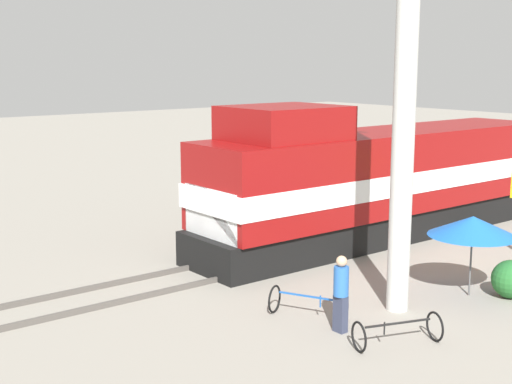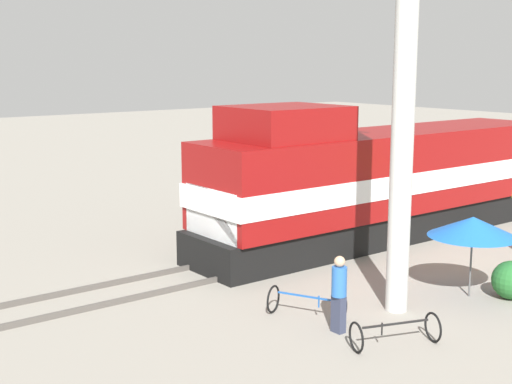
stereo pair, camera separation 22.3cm
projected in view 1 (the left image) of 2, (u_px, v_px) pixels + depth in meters
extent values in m
plane|color=gray|center=(278.00, 259.00, 21.86)|extent=(120.00, 120.00, 0.00)
cube|color=#4C4742|center=(263.00, 252.00, 22.40)|extent=(0.08, 38.07, 0.15)
cube|color=#4C4742|center=(293.00, 262.00, 21.29)|extent=(0.08, 38.07, 0.15)
cube|color=black|center=(383.00, 221.00, 24.65)|extent=(2.76, 15.07, 1.04)
cube|color=maroon|center=(384.00, 169.00, 24.31)|extent=(3.00, 14.46, 2.62)
cube|color=white|center=(384.00, 177.00, 24.36)|extent=(3.04, 14.61, 0.70)
cube|color=white|center=(240.00, 209.00, 20.66)|extent=(2.55, 2.11, 1.44)
cube|color=maroon|center=(284.00, 123.00, 21.23)|extent=(2.82, 3.31, 1.02)
cylinder|color=#B2B2AD|center=(406.00, 77.00, 16.44)|extent=(0.54, 0.54, 11.28)
cylinder|color=#4C4C4C|center=(471.00, 259.00, 18.33)|extent=(0.05, 0.05, 1.98)
cone|color=#1959B2|center=(473.00, 226.00, 18.17)|extent=(2.27, 2.27, 0.51)
sphere|color=#236028|center=(511.00, 279.00, 18.23)|extent=(0.99, 0.99, 0.99)
cube|color=#2D3347|center=(340.00, 314.00, 15.95)|extent=(0.30, 0.20, 0.85)
cylinder|color=#2659A5|center=(341.00, 281.00, 15.81)|extent=(0.34, 0.34, 0.67)
sphere|color=tan|center=(342.00, 261.00, 15.73)|extent=(0.25, 0.25, 0.25)
torus|color=black|center=(359.00, 337.00, 14.86)|extent=(0.64, 0.27, 0.66)
torus|color=black|center=(435.00, 326.00, 15.44)|extent=(0.64, 0.27, 0.66)
cube|color=black|center=(398.00, 323.00, 15.11)|extent=(0.55, 1.48, 0.04)
cylinder|color=black|center=(384.00, 328.00, 15.03)|extent=(0.04, 0.04, 0.28)
torus|color=black|center=(343.00, 310.00, 16.44)|extent=(0.34, 0.64, 0.68)
torus|color=black|center=(275.00, 299.00, 17.19)|extent=(0.34, 0.64, 0.68)
cube|color=#194C99|center=(308.00, 296.00, 16.78)|extent=(1.35, 0.69, 0.04)
cylinder|color=#194C99|center=(320.00, 301.00, 16.66)|extent=(0.04, 0.04, 0.29)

